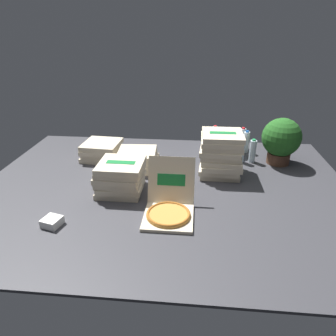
% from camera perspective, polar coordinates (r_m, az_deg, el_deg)
% --- Properties ---
extents(ground_plane, '(3.20, 2.40, 0.02)m').
position_cam_1_polar(ground_plane, '(2.67, -0.72, -3.80)').
color(ground_plane, '#38383D').
extents(open_pizza_box, '(0.36, 0.50, 0.36)m').
position_cam_1_polar(open_pizza_box, '(2.29, 0.23, -6.90)').
color(open_pizza_box, beige).
rests_on(open_pizza_box, ground_plane).
extents(pizza_stack_left_near, '(0.40, 0.39, 0.40)m').
position_cam_1_polar(pizza_stack_left_near, '(2.87, 9.75, 2.59)').
color(pizza_stack_left_near, beige).
rests_on(pizza_stack_left_near, ground_plane).
extents(pizza_stack_center_far, '(0.39, 0.38, 0.27)m').
position_cam_1_polar(pizza_stack_center_far, '(2.58, -8.74, -1.61)').
color(pizza_stack_center_far, beige).
rests_on(pizza_stack_center_far, ground_plane).
extents(pizza_stack_right_near, '(0.40, 0.39, 0.18)m').
position_cam_1_polar(pizza_stack_right_near, '(3.28, -12.11, 3.23)').
color(pizza_stack_right_near, beige).
rests_on(pizza_stack_right_near, ground_plane).
extents(pizza_stack_left_mid, '(0.40, 0.39, 0.18)m').
position_cam_1_polar(pizza_stack_left_mid, '(3.00, -5.58, 1.61)').
color(pizza_stack_left_mid, beige).
rests_on(pizza_stack_left_mid, ground_plane).
extents(ice_bucket, '(0.33, 0.33, 0.17)m').
position_cam_1_polar(ice_bucket, '(3.39, 10.88, 3.97)').
color(ice_bucket, '#B7BABF').
rests_on(ice_bucket, ground_plane).
extents(water_bottle_0, '(0.06, 0.06, 0.24)m').
position_cam_1_polar(water_bottle_0, '(3.19, 13.38, 3.04)').
color(water_bottle_0, silver).
rests_on(water_bottle_0, ground_plane).
extents(water_bottle_1, '(0.06, 0.06, 0.24)m').
position_cam_1_polar(water_bottle_1, '(3.57, 8.62, 5.81)').
color(water_bottle_1, silver).
rests_on(water_bottle_1, ground_plane).
extents(water_bottle_2, '(0.06, 0.06, 0.24)m').
position_cam_1_polar(water_bottle_2, '(3.56, 13.59, 5.34)').
color(water_bottle_2, silver).
rests_on(water_bottle_2, ground_plane).
extents(water_bottle_3, '(0.06, 0.06, 0.24)m').
position_cam_1_polar(water_bottle_3, '(3.46, 14.24, 4.69)').
color(water_bottle_3, white).
rests_on(water_bottle_3, ground_plane).
extents(water_bottle_4, '(0.06, 0.06, 0.24)m').
position_cam_1_polar(water_bottle_4, '(3.48, 7.98, 5.33)').
color(water_bottle_4, silver).
rests_on(water_bottle_4, ground_plane).
extents(water_bottle_5, '(0.06, 0.06, 0.24)m').
position_cam_1_polar(water_bottle_5, '(3.23, 15.38, 3.03)').
color(water_bottle_5, silver).
rests_on(water_bottle_5, ground_plane).
extents(potted_plant, '(0.38, 0.38, 0.46)m').
position_cam_1_polar(potted_plant, '(3.23, 20.20, 5.00)').
color(potted_plant, '#513323').
rests_on(potted_plant, ground_plane).
extents(napkin_pile, '(0.15, 0.15, 0.06)m').
position_cam_1_polar(napkin_pile, '(2.33, -20.65, -9.29)').
color(napkin_pile, white).
rests_on(napkin_pile, ground_plane).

